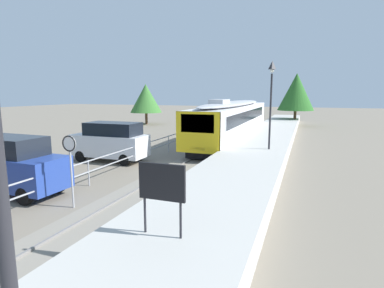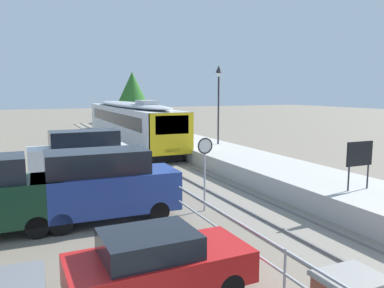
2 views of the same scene
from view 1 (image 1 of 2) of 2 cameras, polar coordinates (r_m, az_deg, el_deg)
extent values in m
plane|color=slate|center=(23.79, -2.67, -1.14)|extent=(160.00, 160.00, 0.00)
cube|color=gray|center=(22.79, 4.28, -1.54)|extent=(3.20, 60.00, 0.06)
cube|color=slate|center=(22.99, 2.56, -1.25)|extent=(0.08, 60.00, 0.08)
cube|color=slate|center=(22.60, 6.04, -1.48)|extent=(0.08, 60.00, 0.08)
cube|color=silver|center=(28.26, 7.71, 4.49)|extent=(2.80, 19.86, 2.55)
cube|color=yellow|center=(18.85, 1.09, 2.14)|extent=(2.80, 0.24, 2.55)
cube|color=black|center=(18.71, 1.01, 3.82)|extent=(2.13, 0.08, 1.12)
cube|color=black|center=(28.23, 7.73, 5.31)|extent=(2.82, 16.68, 0.92)
ellipsoid|color=#B2B5BA|center=(28.18, 7.78, 7.43)|extent=(2.69, 19.06, 0.44)
cube|color=#B2B5BA|center=(23.36, 5.09, 7.78)|extent=(1.10, 2.20, 0.36)
cube|color=#EAE5C6|center=(18.94, 1.01, -0.87)|extent=(1.00, 0.10, 0.20)
cube|color=black|center=(21.25, 3.12, -1.27)|extent=(2.24, 3.20, 0.55)
cube|color=black|center=(35.76, 10.33, 2.94)|extent=(2.24, 3.20, 0.55)
cube|color=#B7B5AD|center=(22.06, 12.43, -1.00)|extent=(3.90, 60.00, 0.90)
cylinder|color=#232328|center=(2.84, -31.27, -15.88)|extent=(0.12, 0.12, 4.60)
cylinder|color=#232328|center=(19.53, 14.29, 5.75)|extent=(0.12, 0.12, 4.60)
pyramid|color=#232328|center=(19.56, 14.63, 13.95)|extent=(0.34, 0.34, 0.50)
sphere|color=silver|center=(19.54, 14.59, 13.02)|extent=(0.24, 0.24, 0.24)
cylinder|color=#232328|center=(7.96, -8.68, -12.85)|extent=(0.06, 0.06, 0.90)
cylinder|color=#232328|center=(7.57, -2.11, -13.95)|extent=(0.06, 0.06, 0.90)
cube|color=black|center=(7.45, -5.60, -7.01)|extent=(1.20, 0.08, 0.90)
cylinder|color=#9EA0A5|center=(12.60, -21.32, -6.20)|extent=(0.07, 0.07, 2.20)
cylinder|color=white|center=(12.29, -21.77, 0.08)|extent=(0.60, 0.03, 0.60)
torus|color=black|center=(12.28, -21.82, 0.07)|extent=(0.61, 0.05, 0.61)
cube|color=#9EA0A5|center=(15.24, -18.68, -3.02)|extent=(0.05, 36.00, 0.05)
cube|color=#9EA0A5|center=(15.36, -18.58, -4.89)|extent=(0.05, 36.00, 0.05)
cylinder|color=#9EA0A5|center=(15.37, -18.57, -5.11)|extent=(0.06, 0.06, 1.25)
cylinder|color=#9EA0A5|center=(22.90, -4.36, 0.02)|extent=(0.06, 0.06, 1.25)
cylinder|color=#9EA0A5|center=(31.22, 2.57, 2.55)|extent=(0.06, 0.06, 1.25)
cube|color=navy|center=(15.46, -30.19, -4.27)|extent=(4.95, 2.07, 1.35)
cube|color=black|center=(15.50, -31.21, -0.27)|extent=(3.44, 1.80, 0.80)
cylinder|color=black|center=(14.97, -23.53, -6.85)|extent=(0.73, 0.26, 0.72)
cylinder|color=black|center=(13.88, -28.58, -8.47)|extent=(0.73, 0.26, 0.72)
cylinder|color=black|center=(17.37, -31.10, -5.25)|extent=(0.73, 0.26, 0.72)
cube|color=white|center=(20.51, -14.99, -0.21)|extent=(4.92, 2.00, 1.35)
cube|color=black|center=(20.20, -14.42, 2.75)|extent=(3.42, 1.75, 0.80)
cylinder|color=black|center=(20.93, -19.89, -2.15)|extent=(0.72, 0.25, 0.72)
cylinder|color=black|center=(22.25, -17.10, -1.34)|extent=(0.72, 0.25, 0.72)
cylinder|color=black|center=(19.06, -12.36, -2.90)|extent=(0.72, 0.25, 0.72)
cylinder|color=black|center=(20.49, -9.83, -1.96)|extent=(0.72, 0.25, 0.72)
cylinder|color=brown|center=(43.68, 18.48, 4.58)|extent=(0.36, 0.36, 2.08)
cone|color=#286023|center=(43.55, 18.72, 9.13)|extent=(4.69, 4.69, 4.86)
cylinder|color=brown|center=(43.86, -8.43, 4.71)|extent=(0.36, 0.36, 1.67)
cone|color=#38702D|center=(43.72, -8.52, 8.36)|extent=(4.40, 4.40, 3.92)
camera|label=2|loc=(14.81, -83.83, 1.64)|focal=35.58mm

